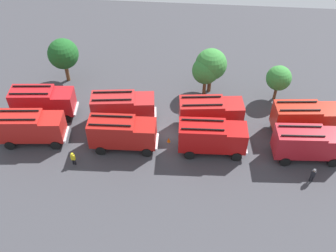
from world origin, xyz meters
TOP-DOWN VIEW (x-y plane):
  - ground_plane at (0.00, 0.00)m, footprint 66.10×66.10m
  - fire_truck_0 at (-14.57, -2.17)m, footprint 7.40×3.30m
  - fire_truck_1 at (-4.63, -2.21)m, footprint 7.28×2.94m
  - fire_truck_2 at (4.75, -2.01)m, footprint 7.28×2.96m
  - fire_truck_3 at (14.56, -2.06)m, footprint 7.33×3.09m
  - fire_truck_4 at (-14.61, 2.11)m, footprint 7.39×3.29m
  - fire_truck_5 at (-5.27, 1.87)m, footprint 7.44×3.44m
  - fire_truck_6 at (4.58, 1.85)m, footprint 7.43×3.42m
  - fire_truck_7 at (14.88, 1.87)m, footprint 7.40×3.31m
  - firefighter_0 at (-9.31, -5.14)m, footprint 0.43×0.26m
  - firefighter_1 at (-4.72, 5.26)m, footprint 0.48×0.45m
  - firefighter_2 at (14.74, -5.28)m, footprint 0.47×0.35m
  - tree_0 at (-13.94, 9.21)m, footprint 3.83×3.83m
  - tree_1 at (3.86, 7.93)m, footprint 3.31×3.31m
  - tree_2 at (4.48, 8.50)m, footprint 3.83×3.83m
  - tree_3 at (12.57, 7.59)m, footprint 3.00×3.00m
  - traffic_cone_0 at (0.16, -1.02)m, footprint 0.39×0.39m

SIDE VIEW (x-z plane):
  - ground_plane at x=0.00m, z-range 0.00..0.00m
  - traffic_cone_0 at x=0.16m, z-range 0.00..0.56m
  - firefighter_0 at x=-9.31m, z-range 0.09..1.71m
  - firefighter_1 at x=-4.72m, z-range 0.10..1.78m
  - firefighter_2 at x=14.74m, z-range 0.10..1.82m
  - fire_truck_0 at x=-14.57m, z-range 0.21..4.09m
  - fire_truck_1 at x=-4.63m, z-range 0.21..4.09m
  - fire_truck_2 at x=4.75m, z-range 0.21..4.09m
  - fire_truck_3 at x=14.56m, z-range 0.21..4.09m
  - fire_truck_4 at x=-14.61m, z-range 0.21..4.09m
  - fire_truck_5 at x=-5.27m, z-range 0.21..4.09m
  - fire_truck_6 at x=4.58m, z-range 0.21..4.09m
  - fire_truck_7 at x=14.88m, z-range 0.21..4.09m
  - tree_3 at x=12.57m, z-range 0.80..5.46m
  - tree_1 at x=3.86m, z-range 0.89..6.01m
  - tree_2 at x=4.48m, z-range 1.03..6.96m
  - tree_0 at x=-13.94m, z-range 1.03..6.97m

